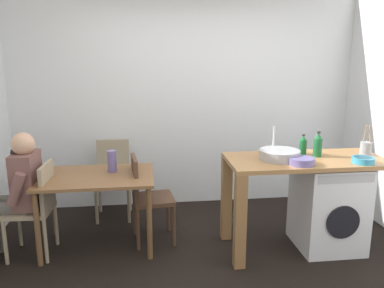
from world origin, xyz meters
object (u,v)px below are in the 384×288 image
mixing_bowl (302,161)px  vase (112,161)px  washing_machine (328,205)px  utensil_crock (366,148)px  dining_table (97,185)px  bottle_squat_brown (318,145)px  seated_person (18,188)px  chair_opposite (146,194)px  chair_spare_by_wall (113,174)px  bottle_tall_green (303,145)px  colander (363,160)px  chair_person_seat (37,204)px

mixing_bowl → vase: mixing_bowl is taller
washing_machine → mixing_bowl: mixing_bowl is taller
utensil_crock → mixing_bowl: bearing=-161.7°
dining_table → bottle_squat_brown: (2.13, -0.23, 0.39)m
dining_table → seated_person: bearing=-172.3°
vase → bottle_squat_brown: bearing=-9.4°
chair_opposite → utensil_crock: (2.15, -0.28, 0.48)m
washing_machine → bottle_squat_brown: bearing=154.6°
chair_spare_by_wall → vase: 0.76m
bottle_tall_green → utensil_crock: size_ratio=0.67×
seated_person → mixing_bowl: size_ratio=5.21×
chair_spare_by_wall → bottle_tall_green: bottle_tall_green is taller
utensil_crock → colander: bearing=-123.7°
bottle_squat_brown → vase: 2.02m
vase → chair_spare_by_wall: bearing=94.2°
chair_person_seat → utensil_crock: (3.17, -0.13, 0.48)m
vase → colander: bearing=-14.8°
mixing_bowl → vase: (-1.72, 0.59, -0.11)m
dining_table → vase: (0.15, 0.10, 0.21)m
chair_person_seat → chair_spare_by_wall: 1.09m
seated_person → vase: seated_person is taller
utensil_crock → chair_spare_by_wall: bearing=158.2°
mixing_bowl → colander: size_ratio=1.15×
chair_spare_by_wall → vase: (0.05, -0.67, 0.34)m
washing_machine → vase: (-2.11, 0.39, 0.42)m
chair_spare_by_wall → utensil_crock: utensil_crock is taller
mixing_bowl → utensil_crock: size_ratio=0.77×
seated_person → chair_spare_by_wall: bearing=-39.5°
utensil_crock → vase: 2.50m
chair_opposite → vase: (-0.33, 0.06, 0.34)m
chair_spare_by_wall → washing_machine: size_ratio=1.05×
washing_machine → utensil_crock: (0.37, 0.05, 0.56)m
colander → seated_person: bearing=172.6°
vase → chair_person_seat: bearing=-163.6°
chair_opposite → mixing_bowl: mixing_bowl is taller
dining_table → mixing_bowl: size_ratio=4.77×
seated_person → bottle_tall_green: seated_person is taller
dining_table → washing_machine: size_ratio=1.28×
colander → vase: 2.38m
dining_table → bottle_tall_green: size_ratio=5.46×
chair_spare_by_wall → utensil_crock: size_ratio=3.00×
washing_machine → vase: size_ratio=3.97×
chair_person_seat → seated_person: bearing=90.0°
utensil_crock → colander: size_ratio=1.50×
bottle_squat_brown → utensil_crock: bearing=-0.8°
dining_table → utensil_crock: utensil_crock is taller
bottle_squat_brown → dining_table: bearing=173.9°
chair_person_seat → bottle_squat_brown: size_ratio=3.64×
seated_person → vase: 0.90m
bottle_tall_green → washing_machine: bearing=-35.0°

